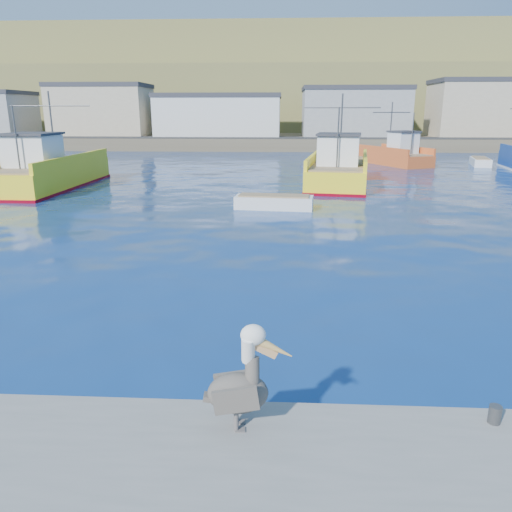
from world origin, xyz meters
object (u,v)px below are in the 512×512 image
at_px(trawler_yellow_b, 338,170).
at_px(skiff_mid, 274,203).
at_px(trawler_yellow_a, 47,172).
at_px(skiff_far, 480,162).
at_px(boat_orange, 396,154).
at_px(pelican, 241,385).

bearing_deg(trawler_yellow_b, skiff_mid, -115.15).
height_order(trawler_yellow_a, skiff_far, trawler_yellow_a).
relative_size(trawler_yellow_a, skiff_far, 2.70).
relative_size(boat_orange, pelican, 5.28).
relative_size(trawler_yellow_a, pelican, 7.35).
distance_m(trawler_yellow_b, pelican, 31.00).
height_order(skiff_far, pelican, pelican).
bearing_deg(skiff_mid, pelican, -90.38).
bearing_deg(skiff_mid, trawler_yellow_b, 64.85).
bearing_deg(skiff_mid, trawler_yellow_a, 156.92).
xyz_separation_m(trawler_yellow_b, skiff_far, (15.64, 14.22, -0.76)).
relative_size(boat_orange, skiff_mid, 2.06).
height_order(trawler_yellow_a, skiff_mid, trawler_yellow_a).
xyz_separation_m(skiff_mid, pelican, (-0.14, -20.89, 0.94)).
xyz_separation_m(boat_orange, pelican, (-12.03, -45.19, 0.20)).
distance_m(trawler_yellow_a, boat_orange, 33.02).
bearing_deg(pelican, skiff_mid, 89.62).
xyz_separation_m(boat_orange, skiff_mid, (-11.89, -24.31, -0.74)).
xyz_separation_m(skiff_far, pelican, (-20.36, -44.86, 0.93)).
bearing_deg(pelican, trawler_yellow_a, 119.99).
distance_m(trawler_yellow_a, skiff_mid, 17.60).
distance_m(skiff_far, pelican, 49.27).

